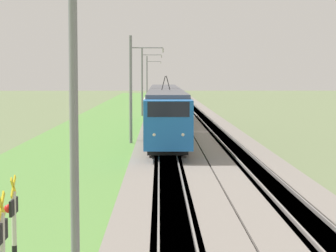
{
  "coord_description": "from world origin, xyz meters",
  "views": [
    {
      "loc": [
        -11.43,
        0.51,
        5.21
      ],
      "look_at": [
        26.14,
        0.0,
        2.25
      ],
      "focal_mm": 70.0,
      "sensor_mm": 36.0,
      "label": 1
    }
  ],
  "objects": [
    {
      "name": "ballast_main",
      "position": [
        50.0,
        0.0,
        0.15
      ],
      "size": [
        240.0,
        4.4,
        0.3
      ],
      "color": "gray",
      "rests_on": "ground"
    },
    {
      "name": "ballast_adjacent",
      "position": [
        50.0,
        -4.48,
        0.15
      ],
      "size": [
        240.0,
        4.4,
        0.3
      ],
      "color": "gray",
      "rests_on": "ground"
    },
    {
      "name": "track_main",
      "position": [
        50.0,
        0.0,
        0.16
      ],
      "size": [
        240.0,
        1.57,
        0.45
      ],
      "color": "#4C4238",
      "rests_on": "ground"
    },
    {
      "name": "track_adjacent",
      "position": [
        50.0,
        -4.48,
        0.16
      ],
      "size": [
        240.0,
        1.57,
        0.45
      ],
      "color": "#4C4238",
      "rests_on": "ground"
    },
    {
      "name": "grass_verge",
      "position": [
        50.0,
        5.86,
        0.06
      ],
      "size": [
        240.0,
        9.57,
        0.12
      ],
      "color": "#5B8E42",
      "rests_on": "ground"
    },
    {
      "name": "passenger_train",
      "position": [
        45.19,
        0.0,
        2.4
      ],
      "size": [
        41.59,
        2.89,
        5.11
      ],
      "rotation": [
        0.0,
        0.0,
        3.14
      ],
      "color": "blue",
      "rests_on": "ground"
    },
    {
      "name": "crossing_signal_aux",
      "position": [
        3.52,
        3.89,
        1.74
      ],
      "size": [
        0.7,
        0.23,
        2.89
      ],
      "rotation": [
        0.0,
        0.0,
        1.57
      ],
      "color": "beige",
      "rests_on": "ground"
    },
    {
      "name": "catenary_mast_near",
      "position": [
        4.7,
        2.55,
        4.34
      ],
      "size": [
        0.22,
        2.56,
        8.4
      ],
      "color": "slate",
      "rests_on": "ground"
    },
    {
      "name": "catenary_mast_mid",
      "position": [
        37.06,
        2.55,
        4.18
      ],
      "size": [
        0.22,
        2.56,
        8.08
      ],
      "color": "slate",
      "rests_on": "ground"
    },
    {
      "name": "catenary_mast_far",
      "position": [
        69.42,
        2.55,
        4.4
      ],
      "size": [
        0.22,
        2.56,
        8.52
      ],
      "color": "slate",
      "rests_on": "ground"
    },
    {
      "name": "catenary_mast_distant",
      "position": [
        101.78,
        2.55,
        4.32
      ],
      "size": [
        0.22,
        2.56,
        8.35
      ],
      "color": "slate",
      "rests_on": "ground"
    }
  ]
}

